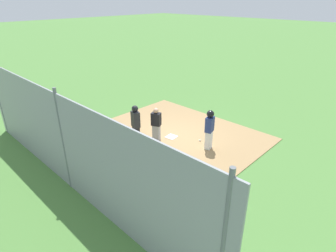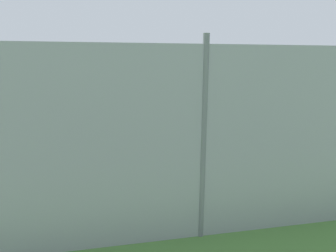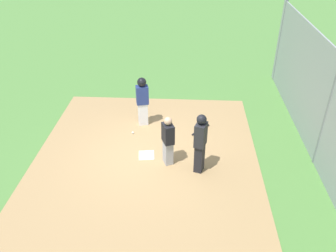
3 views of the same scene
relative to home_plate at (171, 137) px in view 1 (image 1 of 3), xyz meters
name	(u,v)px [view 1 (image 1 of 3)]	position (x,y,z in m)	size (l,w,h in m)	color
ground_plane	(171,138)	(0.00, 0.00, -0.04)	(140.00, 140.00, 0.00)	#51843D
dirt_infield	(171,137)	(0.00, 0.00, -0.03)	(7.20, 6.40, 0.03)	#A88456
home_plate	(171,137)	(0.00, 0.00, 0.00)	(0.44, 0.44, 0.02)	white
catcher	(156,124)	(-0.28, -0.64, 0.74)	(0.45, 0.38, 1.47)	#9E9EA3
umpire	(136,125)	(-0.57, -1.50, 0.90)	(0.44, 0.37, 1.73)	black
runner	(210,127)	(1.76, 0.30, 0.94)	(0.35, 0.43, 1.66)	silver
baseball_bat	(170,163)	(1.45, -1.60, 0.02)	(0.06, 0.06, 0.83)	black
baseball	(200,140)	(1.14, 0.56, 0.03)	(0.07, 0.07, 0.07)	white
backstop_fence	(64,143)	(0.00, -4.78, 1.56)	(12.00, 0.10, 3.35)	#93999E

